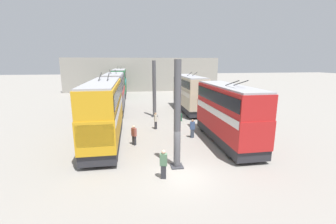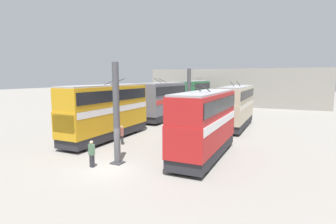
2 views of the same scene
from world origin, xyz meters
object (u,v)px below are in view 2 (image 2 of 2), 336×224
bus_right_far (197,93)px  person_by_right_row (122,134)px  bus_left_near (205,120)px  person_aisle_foreground (92,153)px  bus_right_near (107,109)px  person_aisle_midway (165,128)px  person_by_left_row (181,137)px  oil_drum (203,130)px  bus_right_mid (164,99)px  bus_left_far (237,104)px

bus_right_far → person_by_right_row: bus_right_far is taller
bus_left_near → person_aisle_foreground: 8.33m
bus_right_near → person_aisle_foreground: bearing=-149.8°
bus_left_near → person_aisle_midway: (4.94, 5.58, -1.88)m
bus_right_near → person_by_left_row: (-0.05, -7.69, -2.07)m
bus_right_near → person_by_right_row: bus_right_near is taller
bus_left_near → bus_right_far: (28.69, 10.25, 0.25)m
bus_right_far → oil_drum: size_ratio=11.01×
bus_right_mid → person_aisle_midway: (-9.58, -4.67, -2.06)m
bus_right_mid → person_by_right_row: size_ratio=5.96×
person_by_right_row → person_aisle_midway: size_ratio=0.97×
bus_left_near → person_aisle_foreground: size_ratio=5.18×
bus_right_far → person_by_left_row: bus_right_far is taller
bus_left_far → bus_left_near: bearing=180.0°
bus_right_mid → person_aisle_midway: 10.86m
bus_left_near → bus_right_near: (1.71, 10.25, 0.19)m
person_by_left_row → bus_right_near: bearing=92.4°
bus_right_near → oil_drum: bus_right_near is taller
bus_left_far → bus_right_mid: bus_right_mid is taller
bus_left_far → person_aisle_midway: bus_left_far is taller
person_by_right_row → person_aisle_foreground: bearing=-114.4°
bus_right_mid → bus_right_far: bearing=0.0°
bus_right_near → bus_right_far: (26.99, 0.00, 0.06)m
bus_right_near → person_aisle_foreground: size_ratio=6.01×
person_by_right_row → person_aisle_midway: bearing=22.1°
bus_right_far → person_by_right_row: 28.23m
person_aisle_foreground → person_by_right_row: bearing=-150.7°
person_by_right_row → person_aisle_midway: person_aisle_midway is taller
bus_left_near → bus_right_near: 10.40m
person_aisle_foreground → oil_drum: person_aisle_foreground is taller
person_aisle_foreground → oil_drum: (12.98, -3.75, -0.54)m
bus_left_far → person_by_left_row: bearing=167.2°
person_by_right_row → bus_left_near: bearing=-44.7°
bus_right_mid → person_aisle_foreground: 20.26m
bus_left_far → person_aisle_midway: 9.93m
bus_left_far → oil_drum: (-5.18, 2.47, -2.39)m
bus_left_far → bus_right_far: (15.76, 10.25, 0.24)m
bus_right_mid → oil_drum: 10.63m
person_aisle_midway → bus_left_near: bearing=-49.6°
bus_right_near → bus_right_far: 26.99m
bus_left_far → bus_right_far: size_ratio=1.11×
person_by_left_row → person_aisle_midway: 4.45m
bus_right_near → person_by_left_row: size_ratio=6.25×
bus_left_far → oil_drum: bearing=154.5°
bus_left_far → person_by_right_row: bus_left_far is taller
person_aisle_foreground → person_by_left_row: person_aisle_foreground is taller
bus_left_near → person_aisle_midway: size_ratio=5.38×
bus_right_far → person_aisle_midway: (-23.76, -4.67, -2.13)m
person_aisle_foreground → person_by_left_row: 7.79m
person_aisle_foreground → person_by_left_row: size_ratio=1.04×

